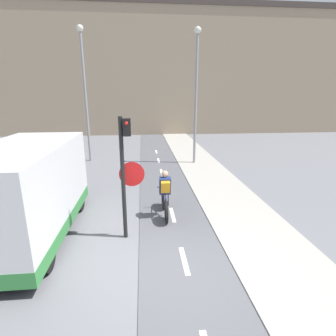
{
  "coord_description": "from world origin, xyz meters",
  "views": [
    {
      "loc": [
        -0.92,
        -4.89,
        3.86
      ],
      "look_at": [
        0.0,
        4.55,
        1.2
      ],
      "focal_mm": 28.0,
      "sensor_mm": 36.0,
      "label": 1
    }
  ],
  "objects": [
    {
      "name": "sidewalk_strip",
      "position": [
        2.29,
        0.0,
        0.03
      ],
      "size": [
        2.4,
        60.0,
        0.05
      ],
      "color": "#A8A399",
      "rests_on": "ground_plane"
    },
    {
      "name": "cyclist_near",
      "position": [
        -0.25,
        3.0,
        0.73
      ],
      "size": [
        0.46,
        1.78,
        1.55
      ],
      "color": "black",
      "rests_on": "ground_plane"
    },
    {
      "name": "street_lamp_far",
      "position": [
        -4.11,
        10.96,
        4.51
      ],
      "size": [
        0.36,
        0.36,
        7.47
      ],
      "color": "gray",
      "rests_on": "ground_plane"
    },
    {
      "name": "bike_lane",
      "position": [
        0.0,
        0.01,
        0.01
      ],
      "size": [
        2.17,
        60.0,
        0.02
      ],
      "color": "#56565B",
      "rests_on": "ground_plane"
    },
    {
      "name": "building_row_background",
      "position": [
        0.0,
        23.8,
        6.1
      ],
      "size": [
        60.0,
        5.2,
        12.18
      ],
      "color": "gray",
      "rests_on": "ground_plane"
    },
    {
      "name": "street_lamp_sidewalk",
      "position": [
        2.04,
        9.73,
        4.39
      ],
      "size": [
        0.36,
        0.36,
        7.24
      ],
      "color": "gray",
      "rests_on": "ground_plane"
    },
    {
      "name": "van",
      "position": [
        -4.1,
        2.09,
        1.28
      ],
      "size": [
        2.16,
        5.04,
        2.59
      ],
      "color": "silver",
      "rests_on": "ground_plane"
    },
    {
      "name": "traffic_light_pole",
      "position": [
        -1.38,
        1.77,
        2.06
      ],
      "size": [
        0.67,
        0.26,
        3.35
      ],
      "color": "black",
      "rests_on": "ground_plane"
    },
    {
      "name": "ground_plane",
      "position": [
        0.0,
        0.0,
        0.0
      ],
      "size": [
        120.0,
        120.0,
        0.0
      ],
      "primitive_type": "plane",
      "color": "slate"
    }
  ]
}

